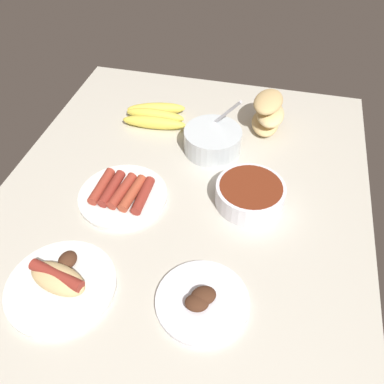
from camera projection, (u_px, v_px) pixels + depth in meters
The scene contains 8 objects.
ground_plane at pixel (176, 215), 96.90cm from camera, with size 120.00×90.00×3.00cm, color beige.
bowl_chili at pixel (250, 194), 95.82cm from camera, with size 16.40×16.40×5.40cm.
plate_grilled_meat at pixel (202, 301), 78.47cm from camera, with size 18.37×18.37×3.60cm.
banana_bunch at pixel (155, 116), 119.80cm from camera, with size 13.46×19.72×3.85cm.
bowl_coleslaw at pixel (213, 140), 109.19cm from camera, with size 15.48×15.48×15.76cm.
plate_hotdog_assembled at pixel (60, 281), 80.37cm from camera, with size 22.12×22.12×5.61cm.
bread_stack at pixel (268, 113), 114.65cm from camera, with size 13.72×10.02×10.80cm.
plate_sausages at pixel (123, 194), 98.21cm from camera, with size 21.62×21.62×3.46cm.
Camera 1 is at (-61.21, -18.59, 71.60)cm, focal length 38.05 mm.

